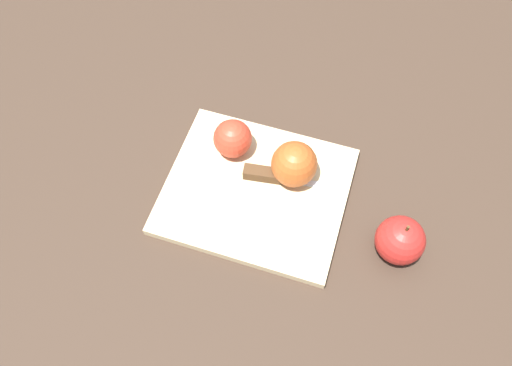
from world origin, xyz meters
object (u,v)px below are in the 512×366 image
(apple_half_left, at_px, (233,138))
(knife, at_px, (265,174))
(apple_whole, at_px, (400,240))
(apple_half_right, at_px, (294,164))

(apple_half_left, distance_m, knife, 0.09)
(apple_half_left, xyz_separation_m, apple_whole, (0.34, -0.05, -0.01))
(apple_half_left, relative_size, apple_half_right, 0.87)
(knife, bearing_deg, apple_whole, -21.69)
(apple_half_right, height_order, apple_whole, apple_half_right)
(apple_half_left, height_order, apple_whole, apple_whole)
(apple_half_right, relative_size, knife, 0.53)
(apple_half_right, bearing_deg, apple_half_left, -174.99)
(apple_whole, bearing_deg, knife, 175.87)
(apple_half_right, distance_m, apple_whole, 0.22)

